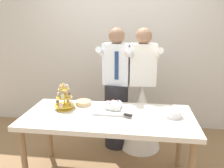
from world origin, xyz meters
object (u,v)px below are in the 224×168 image
main_cake_tray (113,107)px  plate_stack (172,113)px  person_bride (141,108)px  dessert_table (108,121)px  round_cake (83,103)px  person_groom (116,96)px  cupcake_stand (64,99)px

main_cake_tray → plate_stack: size_ratio=2.20×
main_cake_tray → person_bride: size_ratio=0.26×
dessert_table → round_cake: round_cake is taller
dessert_table → person_groom: (0.01, 0.71, 0.05)m
dessert_table → person_groom: size_ratio=1.08×
dessert_table → cupcake_stand: bearing=168.6°
cupcake_stand → person_bride: person_bride is taller
plate_stack → round_cake: bearing=170.0°
dessert_table → round_cake: size_ratio=7.50×
dessert_table → cupcake_stand: (-0.51, 0.10, 0.19)m
main_cake_tray → person_bride: bearing=62.7°
plate_stack → round_cake: 1.02m
dessert_table → plate_stack: size_ratio=9.25×
person_groom → dessert_table: bearing=-90.7°
plate_stack → person_groom: person_groom is taller
person_bride → cupcake_stand: bearing=-144.5°
dessert_table → main_cake_tray: 0.17m
round_cake → dessert_table: bearing=-35.0°
main_cake_tray → person_bride: 0.72m
person_groom → person_bride: same height
person_groom → main_cake_tray: bearing=-87.0°
person_groom → cupcake_stand: bearing=-130.8°
plate_stack → person_bride: person_bride is taller
plate_stack → round_cake: (-1.00, 0.18, -0.01)m
person_bride → main_cake_tray: bearing=-117.3°
main_cake_tray → round_cake: (-0.37, 0.11, -0.02)m
round_cake → person_bride: person_bride is taller
main_cake_tray → person_groom: (-0.03, 0.59, -0.07)m
main_cake_tray → person_groom: bearing=93.0°
main_cake_tray → round_cake: size_ratio=1.78×
main_cake_tray → plate_stack: bearing=-5.6°
person_bride → round_cake: bearing=-144.4°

